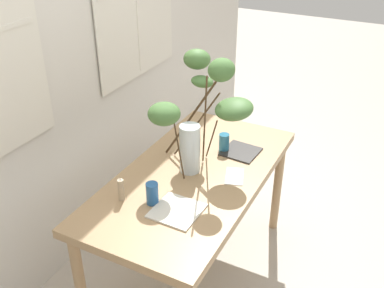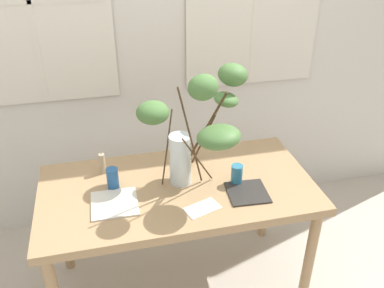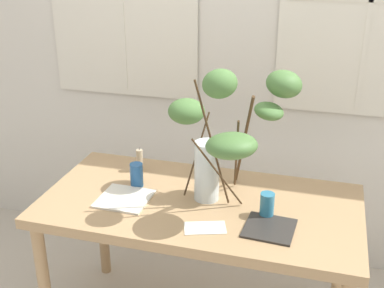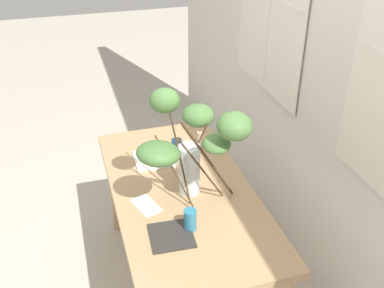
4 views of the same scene
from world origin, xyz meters
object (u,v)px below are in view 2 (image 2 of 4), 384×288
object	(u,v)px
drinking_glass_blue_right	(237,174)
dining_table	(178,198)
pillar_candle	(102,164)
plate_square_right	(247,192)
drinking_glass_blue_left	(113,178)
vase_with_branches	(197,122)
plate_square_left	(114,203)

from	to	relation	value
drinking_glass_blue_right	dining_table	bearing A→B (deg)	171.13
drinking_glass_blue_right	pillar_candle	distance (m)	0.76
plate_square_right	pillar_candle	xyz separation A→B (m)	(-0.73, 0.37, 0.06)
plate_square_right	pillar_candle	bearing A→B (deg)	152.97
dining_table	drinking_glass_blue_left	distance (m)	0.37
plate_square_right	pillar_candle	distance (m)	0.83
dining_table	vase_with_branches	world-z (taller)	vase_with_branches
dining_table	drinking_glass_blue_right	xyz separation A→B (m)	(0.32, -0.05, 0.14)
plate_square_left	plate_square_right	size ratio (longest dim) A/B	1.13
drinking_glass_blue_left	plate_square_right	distance (m)	0.72
vase_with_branches	drinking_glass_blue_left	bearing A→B (deg)	173.09
drinking_glass_blue_left	plate_square_left	size ratio (longest dim) A/B	0.51
plate_square_left	pillar_candle	world-z (taller)	pillar_candle
drinking_glass_blue_right	drinking_glass_blue_left	bearing A→B (deg)	170.40
dining_table	plate_square_left	bearing A→B (deg)	-166.41
vase_with_branches	drinking_glass_blue_right	xyz separation A→B (m)	(0.21, -0.06, -0.32)
drinking_glass_blue_right	plate_square_right	distance (m)	0.12
vase_with_branches	plate_square_right	world-z (taller)	vase_with_branches
vase_with_branches	pillar_candle	bearing A→B (deg)	156.61
drinking_glass_blue_right	plate_square_left	distance (m)	0.67
drinking_glass_blue_left	plate_square_right	xyz separation A→B (m)	(0.69, -0.21, -0.06)
drinking_glass_blue_right	plate_square_left	xyz separation A→B (m)	(-0.67, -0.03, -0.05)
plate_square_right	pillar_candle	size ratio (longest dim) A/B	1.56
vase_with_branches	drinking_glass_blue_right	bearing A→B (deg)	-15.26
drinking_glass_blue_right	plate_square_right	bearing A→B (deg)	-75.01
plate_square_left	drinking_glass_blue_left	bearing A→B (deg)	87.56
drinking_glass_blue_left	plate_square_right	bearing A→B (deg)	-17.29
dining_table	drinking_glass_blue_right	bearing A→B (deg)	-8.87
vase_with_branches	drinking_glass_blue_left	xyz separation A→B (m)	(-0.45, 0.05, -0.31)
dining_table	vase_with_branches	bearing A→B (deg)	3.75
dining_table	plate_square_left	xyz separation A→B (m)	(-0.35, -0.08, 0.09)
drinking_glass_blue_right	pillar_candle	xyz separation A→B (m)	(-0.71, 0.27, 0.00)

